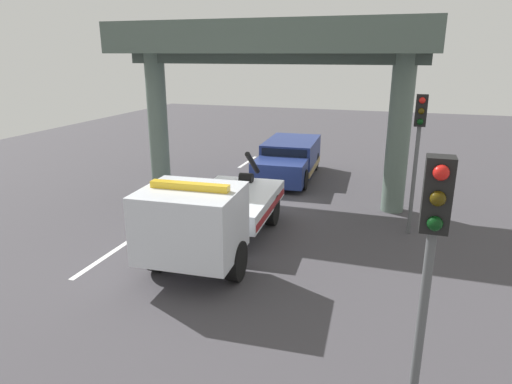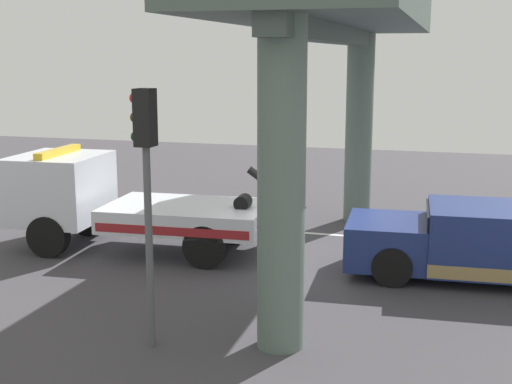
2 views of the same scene
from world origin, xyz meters
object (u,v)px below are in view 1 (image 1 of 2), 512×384
(tow_truck_white, at_px, (212,214))
(traffic_light_near, at_px, (419,135))
(traffic_light_far, at_px, (430,250))
(towed_van_green, at_px, (289,160))

(tow_truck_white, distance_m, traffic_light_near, 6.40)
(tow_truck_white, bearing_deg, traffic_light_far, 44.82)
(tow_truck_white, xyz_separation_m, towed_van_green, (-8.72, -0.05, -0.42))
(towed_van_green, xyz_separation_m, traffic_light_far, (13.88, 5.18, 2.31))
(towed_van_green, bearing_deg, traffic_light_far, 20.46)
(tow_truck_white, bearing_deg, traffic_light_near, 123.03)
(tow_truck_white, height_order, towed_van_green, tow_truck_white)
(tow_truck_white, distance_m, traffic_light_far, 7.52)
(traffic_light_far, bearing_deg, towed_van_green, -159.54)
(tow_truck_white, relative_size, traffic_light_near, 1.73)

